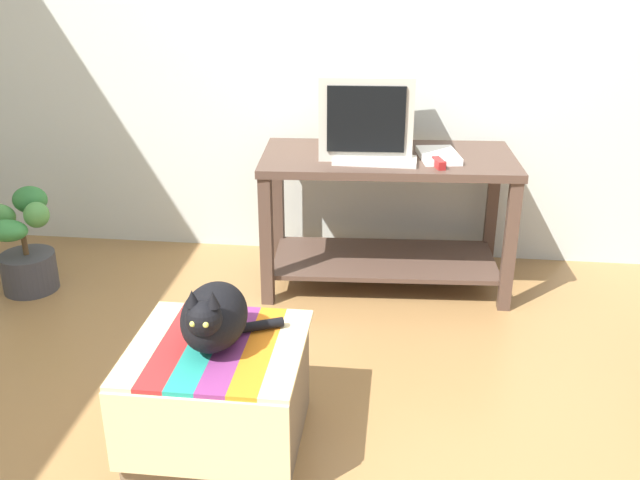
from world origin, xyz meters
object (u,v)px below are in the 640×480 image
object	(u,v)px
cat	(214,317)
potted_plant	(25,249)
desk	(386,198)
keyboard	(375,160)
book	(439,155)
tv_monitor	(366,113)
stapler	(439,163)
ottoman_with_blanket	(219,394)

from	to	relation	value
cat	potted_plant	bearing A→B (deg)	139.96
desk	potted_plant	world-z (taller)	desk
keyboard	book	bearing A→B (deg)	20.68
desk	keyboard	world-z (taller)	keyboard
desk	tv_monitor	bearing A→B (deg)	154.92
book	stapler	xyz separation A→B (m)	(-0.01, -0.15, 0.00)
desk	keyboard	bearing A→B (deg)	-117.16
book	stapler	distance (m)	0.15
tv_monitor	potted_plant	xyz separation A→B (m)	(-1.72, -0.34, -0.67)
keyboard	stapler	bearing A→B (deg)	-5.92
keyboard	potted_plant	world-z (taller)	keyboard
tv_monitor	ottoman_with_blanket	size ratio (longest dim) A/B	0.78
ottoman_with_blanket	cat	world-z (taller)	cat
tv_monitor	stapler	size ratio (longest dim) A/B	4.30
potted_plant	stapler	size ratio (longest dim) A/B	4.93
cat	ottoman_with_blanket	bearing A→B (deg)	-19.74
desk	stapler	xyz separation A→B (m)	(0.24, -0.18, 0.25)
book	cat	distance (m)	1.58
ottoman_with_blanket	cat	size ratio (longest dim) A/B	1.73
potted_plant	stapler	world-z (taller)	stapler
tv_monitor	ottoman_with_blanket	bearing A→B (deg)	-110.12
ottoman_with_blanket	desk	bearing A→B (deg)	68.54
ottoman_with_blanket	book	bearing A→B (deg)	59.69
desk	potted_plant	bearing A→B (deg)	-174.42
tv_monitor	ottoman_with_blanket	world-z (taller)	tv_monitor
book	cat	bearing A→B (deg)	-130.59
cat	stapler	world-z (taller)	stapler
cat	stapler	bearing A→B (deg)	56.81
book	desk	bearing A→B (deg)	162.90
ottoman_with_blanket	cat	xyz separation A→B (m)	(-0.00, 0.00, 0.31)
tv_monitor	stapler	xyz separation A→B (m)	(0.36, -0.22, -0.18)
tv_monitor	keyboard	distance (m)	0.27
desk	keyboard	distance (m)	0.28
book	ottoman_with_blanket	bearing A→B (deg)	-130.54
ottoman_with_blanket	cat	distance (m)	0.31
desk	cat	world-z (taller)	desk
desk	keyboard	xyz separation A→B (m)	(-0.06, -0.14, 0.24)
keyboard	ottoman_with_blanket	distance (m)	1.43
keyboard	ottoman_with_blanket	world-z (taller)	keyboard
desk	tv_monitor	distance (m)	0.44
cat	stapler	xyz separation A→B (m)	(0.79, 1.20, 0.21)
cat	tv_monitor	bearing A→B (deg)	73.36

